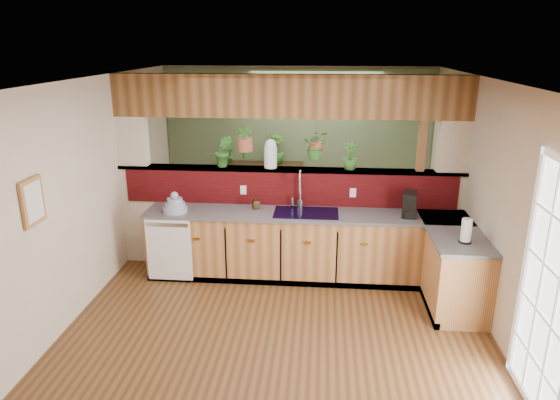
# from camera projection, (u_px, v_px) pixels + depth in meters

# --- Properties ---
(ground) EXTENTS (4.60, 7.00, 0.01)m
(ground) POSITION_uv_depth(u_px,v_px,m) (280.00, 314.00, 5.74)
(ground) COLOR #523319
(ground) RESTS_ON ground
(ceiling) EXTENTS (4.60, 7.00, 0.01)m
(ceiling) POSITION_uv_depth(u_px,v_px,m) (280.00, 83.00, 4.95)
(ceiling) COLOR brown
(ceiling) RESTS_ON ground
(wall_back) EXTENTS (4.60, 0.02, 2.60)m
(wall_back) POSITION_uv_depth(u_px,v_px,m) (297.00, 143.00, 8.67)
(wall_back) COLOR beige
(wall_back) RESTS_ON ground
(wall_left) EXTENTS (0.02, 7.00, 2.60)m
(wall_left) POSITION_uv_depth(u_px,v_px,m) (74.00, 201.00, 5.53)
(wall_left) COLOR beige
(wall_left) RESTS_ON ground
(wall_right) EXTENTS (0.02, 7.00, 2.60)m
(wall_right) POSITION_uv_depth(u_px,v_px,m) (501.00, 213.00, 5.16)
(wall_right) COLOR beige
(wall_right) RESTS_ON ground
(pass_through_partition) EXTENTS (4.60, 0.21, 2.60)m
(pass_through_partition) POSITION_uv_depth(u_px,v_px,m) (291.00, 183.00, 6.66)
(pass_through_partition) COLOR beige
(pass_through_partition) RESTS_ON ground
(pass_through_ledge) EXTENTS (4.60, 0.21, 0.04)m
(pass_through_ledge) POSITION_uv_depth(u_px,v_px,m) (289.00, 169.00, 6.61)
(pass_through_ledge) COLOR brown
(pass_through_ledge) RESTS_ON ground
(header_beam) EXTENTS (4.60, 0.15, 0.55)m
(header_beam) POSITION_uv_depth(u_px,v_px,m) (289.00, 96.00, 6.32)
(header_beam) COLOR brown
(header_beam) RESTS_ON ground
(sage_backwall) EXTENTS (4.55, 0.02, 2.55)m
(sage_backwall) POSITION_uv_depth(u_px,v_px,m) (297.00, 143.00, 8.65)
(sage_backwall) COLOR #586C4A
(sage_backwall) RESTS_ON ground
(countertop) EXTENTS (4.14, 1.52, 0.90)m
(countertop) POSITION_uv_depth(u_px,v_px,m) (351.00, 250.00, 6.36)
(countertop) COLOR #9B6535
(countertop) RESTS_ON ground
(dishwasher) EXTENTS (0.58, 0.03, 0.82)m
(dishwasher) POSITION_uv_depth(u_px,v_px,m) (169.00, 250.00, 6.35)
(dishwasher) COLOR white
(dishwasher) RESTS_ON ground
(navy_sink) EXTENTS (0.82, 0.50, 0.18)m
(navy_sink) POSITION_uv_depth(u_px,v_px,m) (306.00, 219.00, 6.40)
(navy_sink) COLOR black
(navy_sink) RESTS_ON countertop
(french_door) EXTENTS (0.06, 1.02, 2.16)m
(french_door) POSITION_uv_depth(u_px,v_px,m) (547.00, 295.00, 4.00)
(french_door) COLOR white
(french_door) RESTS_ON ground
(framed_print) EXTENTS (0.04, 0.35, 0.45)m
(framed_print) POSITION_uv_depth(u_px,v_px,m) (33.00, 202.00, 4.70)
(framed_print) COLOR #9B6535
(framed_print) RESTS_ON wall_left
(faucet) EXTENTS (0.23, 0.23, 0.53)m
(faucet) POSITION_uv_depth(u_px,v_px,m) (300.00, 188.00, 6.44)
(faucet) COLOR #B7B7B2
(faucet) RESTS_ON countertop
(dish_stack) EXTENTS (0.31, 0.31, 0.27)m
(dish_stack) POSITION_uv_depth(u_px,v_px,m) (175.00, 206.00, 6.37)
(dish_stack) COLOR #8896B0
(dish_stack) RESTS_ON countertop
(soap_dispenser) EXTENTS (0.11, 0.11, 0.18)m
(soap_dispenser) POSITION_uv_depth(u_px,v_px,m) (256.00, 203.00, 6.49)
(soap_dispenser) COLOR #352513
(soap_dispenser) RESTS_ON countertop
(coffee_maker) EXTENTS (0.16, 0.28, 0.31)m
(coffee_maker) POSITION_uv_depth(u_px,v_px,m) (410.00, 205.00, 6.20)
(coffee_maker) COLOR black
(coffee_maker) RESTS_ON countertop
(paper_towel) EXTENTS (0.14, 0.14, 0.29)m
(paper_towel) POSITION_uv_depth(u_px,v_px,m) (466.00, 231.00, 5.39)
(paper_towel) COLOR black
(paper_towel) RESTS_ON countertop
(glass_jar) EXTENTS (0.17, 0.17, 0.38)m
(glass_jar) POSITION_uv_depth(u_px,v_px,m) (270.00, 154.00, 6.56)
(glass_jar) COLOR silver
(glass_jar) RESTS_ON pass_through_ledge
(ledge_plant_left) EXTENTS (0.26, 0.23, 0.43)m
(ledge_plant_left) POSITION_uv_depth(u_px,v_px,m) (224.00, 151.00, 6.61)
(ledge_plant_left) COLOR #295E20
(ledge_plant_left) RESTS_ON pass_through_ledge
(ledge_plant_right) EXTENTS (0.24, 0.24, 0.35)m
(ledge_plant_right) POSITION_uv_depth(u_px,v_px,m) (350.00, 156.00, 6.48)
(ledge_plant_right) COLOR #295E20
(ledge_plant_right) RESTS_ON pass_through_ledge
(hanging_plant_a) EXTENTS (0.26, 0.21, 0.55)m
(hanging_plant_a) POSITION_uv_depth(u_px,v_px,m) (245.00, 132.00, 6.50)
(hanging_plant_a) COLOR brown
(hanging_plant_a) RESTS_ON header_beam
(hanging_plant_b) EXTENTS (0.34, 0.30, 0.49)m
(hanging_plant_b) POSITION_uv_depth(u_px,v_px,m) (317.00, 133.00, 6.43)
(hanging_plant_b) COLOR brown
(hanging_plant_b) RESTS_ON header_beam
(shelving_console) EXTENTS (1.48, 0.45, 0.98)m
(shelving_console) POSITION_uv_depth(u_px,v_px,m) (261.00, 190.00, 8.72)
(shelving_console) COLOR black
(shelving_console) RESTS_ON ground
(shelf_plant_a) EXTENTS (0.25, 0.21, 0.41)m
(shelf_plant_a) POSITION_uv_depth(u_px,v_px,m) (229.00, 151.00, 8.56)
(shelf_plant_a) COLOR #295E20
(shelf_plant_a) RESTS_ON shelving_console
(shelf_plant_b) EXTENTS (0.37, 0.37, 0.51)m
(shelf_plant_b) POSITION_uv_depth(u_px,v_px,m) (276.00, 149.00, 8.48)
(shelf_plant_b) COLOR #295E20
(shelf_plant_b) RESTS_ON shelving_console
(floor_plant) EXTENTS (0.74, 0.65, 0.77)m
(floor_plant) POSITION_uv_depth(u_px,v_px,m) (373.00, 220.00, 7.63)
(floor_plant) COLOR #295E20
(floor_plant) RESTS_ON ground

